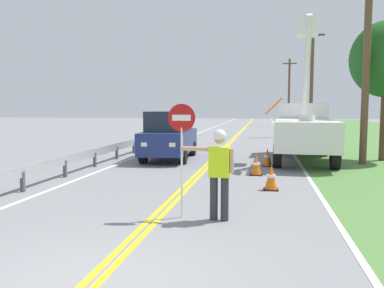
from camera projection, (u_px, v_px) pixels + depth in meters
The scene contains 16 objects.
ground_plane at pixel (88, 286), 4.95m from camera, with size 160.00×160.00×0.00m, color gray.
centerline_yellow_left at pixel (227, 144), 24.55m from camera, with size 0.11×110.00×0.01m, color yellow.
centerline_yellow_right at pixel (230, 144), 24.52m from camera, with size 0.11×110.00×0.01m, color yellow.
edge_line_right at pixel (288, 145), 23.89m from camera, with size 0.12×110.00×0.01m, color silver.
edge_line_left at pixel (173, 143), 25.18m from camera, with size 0.12×110.00×0.01m, color silver.
flagger_worker at pixel (219, 169), 7.78m from camera, with size 1.09×0.27×1.83m.
stop_sign_paddle at pixel (182, 135), 7.92m from camera, with size 0.56×0.04×2.33m.
utility_bucket_truck at pixel (304, 127), 16.92m from camera, with size 2.98×6.91×6.03m.
oncoming_suv_nearest at pixel (170, 135), 17.20m from camera, with size 2.08×4.68×2.10m.
utility_pole_near at pixel (366, 62), 15.31m from camera, with size 1.80×0.28×7.70m.
utility_pole_mid at pixel (312, 80), 30.87m from camera, with size 1.80×0.28×8.52m.
utility_pole_far at pixel (289, 91), 51.17m from camera, with size 1.80×0.28×8.60m.
traffic_cone_lead at pixel (271, 178), 10.76m from camera, with size 0.40×0.40×0.70m.
traffic_cone_mid at pixel (256, 165), 13.13m from camera, with size 0.40×0.40×0.70m.
traffic_cone_tail at pixel (267, 158), 15.15m from camera, with size 0.40×0.40×0.70m.
guardrail_left_shoulder at pixel (141, 141), 20.57m from camera, with size 0.10×32.00×0.71m.
Camera 1 is at (2.15, -4.45, 2.25)m, focal length 36.71 mm.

